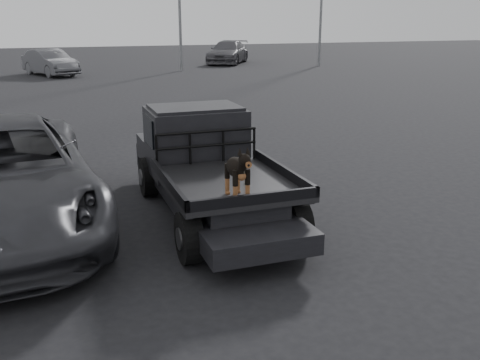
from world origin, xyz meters
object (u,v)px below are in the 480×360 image
object	(u,v)px
dog	(237,172)
distant_car_a	(50,62)
flatbed_ute	(211,191)
distant_car_b	(228,52)

from	to	relation	value
dog	distant_car_a	distance (m)	27.78
flatbed_ute	distant_car_b	xyz separation A→B (m)	(10.42, 30.54, 0.37)
distant_car_a	distant_car_b	xyz separation A→B (m)	(12.70, 4.59, 0.06)
flatbed_ute	distant_car_a	distance (m)	26.04
flatbed_ute	dog	xyz separation A→B (m)	(-0.12, -1.75, 0.83)
dog	flatbed_ute	bearing A→B (deg)	85.93
flatbed_ute	dog	bearing A→B (deg)	-94.07
flatbed_ute	dog	size ratio (longest dim) A/B	7.30
dog	distant_car_b	world-z (taller)	dog
flatbed_ute	distant_car_b	world-z (taller)	distant_car_b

